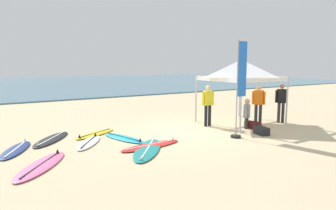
{
  "coord_description": "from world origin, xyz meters",
  "views": [
    {
      "loc": [
        -6.65,
        -9.4,
        2.61
      ],
      "look_at": [
        -0.2,
        0.64,
        1.0
      ],
      "focal_mm": 33.39,
      "sensor_mm": 36.0,
      "label": 1
    }
  ],
  "objects_px": {
    "surfboard_yellow": "(95,134)",
    "gear_bag_near_tent": "(261,131)",
    "gear_bag_by_pole": "(253,125)",
    "banner_flag": "(239,93)",
    "person_black": "(281,100)",
    "person_yellow": "(208,103)",
    "person_grey": "(247,112)",
    "person_orange": "(259,102)",
    "surfboard_red": "(151,145)",
    "surfboard_navy": "(16,150)",
    "surfboard_black": "(51,139)",
    "surfboard_cyan": "(124,138)",
    "surfboard_white": "(89,142)",
    "surfboard_pink": "(41,165)",
    "surfboard_teal": "(148,150)",
    "canopy_tent": "(241,68)"
  },
  "relations": [
    {
      "from": "surfboard_yellow",
      "to": "gear_bag_near_tent",
      "type": "bearing_deg",
      "value": -32.21
    },
    {
      "from": "gear_bag_by_pole",
      "to": "banner_flag",
      "type": "bearing_deg",
      "value": -154.45
    },
    {
      "from": "person_black",
      "to": "gear_bag_by_pole",
      "type": "relative_size",
      "value": 2.85
    },
    {
      "from": "person_yellow",
      "to": "gear_bag_near_tent",
      "type": "bearing_deg",
      "value": -73.31
    },
    {
      "from": "surfboard_yellow",
      "to": "person_grey",
      "type": "bearing_deg",
      "value": -21.73
    },
    {
      "from": "person_black",
      "to": "banner_flag",
      "type": "distance_m",
      "value": 3.72
    },
    {
      "from": "person_orange",
      "to": "banner_flag",
      "type": "bearing_deg",
      "value": -154.1
    },
    {
      "from": "gear_bag_near_tent",
      "to": "person_grey",
      "type": "bearing_deg",
      "value": 72.14
    },
    {
      "from": "surfboard_red",
      "to": "surfboard_yellow",
      "type": "relative_size",
      "value": 1.16
    },
    {
      "from": "surfboard_navy",
      "to": "person_grey",
      "type": "distance_m",
      "value": 8.38
    },
    {
      "from": "banner_flag",
      "to": "person_orange",
      "type": "bearing_deg",
      "value": 25.9
    },
    {
      "from": "surfboard_black",
      "to": "gear_bag_near_tent",
      "type": "height_order",
      "value": "gear_bag_near_tent"
    },
    {
      "from": "gear_bag_by_pole",
      "to": "surfboard_cyan",
      "type": "bearing_deg",
      "value": 167.11
    },
    {
      "from": "surfboard_white",
      "to": "person_grey",
      "type": "bearing_deg",
      "value": -10.41
    },
    {
      "from": "surfboard_pink",
      "to": "gear_bag_near_tent",
      "type": "bearing_deg",
      "value": -4.39
    },
    {
      "from": "surfboard_cyan",
      "to": "person_grey",
      "type": "distance_m",
      "value": 5.03
    },
    {
      "from": "gear_bag_near_tent",
      "to": "surfboard_teal",
      "type": "bearing_deg",
      "value": 175.13
    },
    {
      "from": "canopy_tent",
      "to": "surfboard_red",
      "type": "bearing_deg",
      "value": -166.59
    },
    {
      "from": "surfboard_teal",
      "to": "person_grey",
      "type": "relative_size",
      "value": 2.05
    },
    {
      "from": "surfboard_pink",
      "to": "surfboard_white",
      "type": "relative_size",
      "value": 1.23
    },
    {
      "from": "surfboard_cyan",
      "to": "gear_bag_near_tent",
      "type": "height_order",
      "value": "gear_bag_near_tent"
    },
    {
      "from": "surfboard_cyan",
      "to": "surfboard_red",
      "type": "bearing_deg",
      "value": -77.02
    },
    {
      "from": "canopy_tent",
      "to": "surfboard_cyan",
      "type": "xyz_separation_m",
      "value": [
        -5.41,
        0.14,
        -2.35
      ]
    },
    {
      "from": "gear_bag_by_pole",
      "to": "gear_bag_near_tent",
      "type": "bearing_deg",
      "value": -121.27
    },
    {
      "from": "surfboard_navy",
      "to": "person_yellow",
      "type": "distance_m",
      "value": 7.28
    },
    {
      "from": "surfboard_white",
      "to": "surfboard_pink",
      "type": "bearing_deg",
      "value": -137.91
    },
    {
      "from": "canopy_tent",
      "to": "gear_bag_by_pole",
      "type": "bearing_deg",
      "value": -106.61
    },
    {
      "from": "surfboard_black",
      "to": "gear_bag_by_pole",
      "type": "relative_size",
      "value": 3.72
    },
    {
      "from": "banner_flag",
      "to": "gear_bag_near_tent",
      "type": "bearing_deg",
      "value": -9.53
    },
    {
      "from": "surfboard_cyan",
      "to": "banner_flag",
      "type": "relative_size",
      "value": 0.63
    },
    {
      "from": "canopy_tent",
      "to": "surfboard_navy",
      "type": "distance_m",
      "value": 9.08
    },
    {
      "from": "surfboard_red",
      "to": "person_grey",
      "type": "distance_m",
      "value": 4.63
    },
    {
      "from": "person_yellow",
      "to": "surfboard_red",
      "type": "bearing_deg",
      "value": -156.95
    },
    {
      "from": "surfboard_white",
      "to": "gear_bag_near_tent",
      "type": "xyz_separation_m",
      "value": [
        5.76,
        -2.18,
        0.1
      ]
    },
    {
      "from": "surfboard_red",
      "to": "surfboard_teal",
      "type": "bearing_deg",
      "value": -133.03
    },
    {
      "from": "person_orange",
      "to": "person_yellow",
      "type": "relative_size",
      "value": 1.0
    },
    {
      "from": "surfboard_navy",
      "to": "gear_bag_by_pole",
      "type": "relative_size",
      "value": 3.49
    },
    {
      "from": "person_yellow",
      "to": "person_orange",
      "type": "bearing_deg",
      "value": -27.18
    },
    {
      "from": "surfboard_navy",
      "to": "person_orange",
      "type": "height_order",
      "value": "person_orange"
    },
    {
      "from": "surfboard_cyan",
      "to": "surfboard_pink",
      "type": "bearing_deg",
      "value": -153.13
    },
    {
      "from": "surfboard_pink",
      "to": "banner_flag",
      "type": "xyz_separation_m",
      "value": [
        6.52,
        -0.41,
        1.54
      ]
    },
    {
      "from": "surfboard_navy",
      "to": "gear_bag_near_tent",
      "type": "xyz_separation_m",
      "value": [
        7.89,
        -2.51,
        0.1
      ]
    },
    {
      "from": "surfboard_yellow",
      "to": "person_orange",
      "type": "distance_m",
      "value": 6.78
    },
    {
      "from": "surfboard_teal",
      "to": "gear_bag_near_tent",
      "type": "height_order",
      "value": "gear_bag_near_tent"
    },
    {
      "from": "gear_bag_by_pole",
      "to": "surfboard_yellow",
      "type": "bearing_deg",
      "value": 157.86
    },
    {
      "from": "person_black",
      "to": "person_grey",
      "type": "bearing_deg",
      "value": -178.38
    },
    {
      "from": "surfboard_pink",
      "to": "gear_bag_by_pole",
      "type": "distance_m",
      "value": 8.1
    },
    {
      "from": "person_black",
      "to": "surfboard_cyan",
      "type": "bearing_deg",
      "value": 172.19
    },
    {
      "from": "surfboard_black",
      "to": "person_orange",
      "type": "relative_size",
      "value": 1.3
    },
    {
      "from": "surfboard_white",
      "to": "gear_bag_by_pole",
      "type": "bearing_deg",
      "value": -11.24
    }
  ]
}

